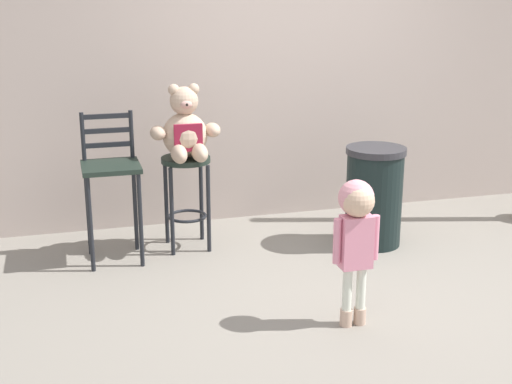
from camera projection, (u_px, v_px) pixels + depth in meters
name	position (u px, v px, depth m)	size (l,w,h in m)	color
ground_plane	(362.00, 289.00, 4.84)	(24.00, 24.00, 0.00)	gray
building_wall	(282.00, 19.00, 6.09)	(6.60, 0.30, 3.42)	#B3A298
bar_stool_with_teddy	(186.00, 184.00, 5.47)	(0.38, 0.38, 0.73)	black
teddy_bear	(186.00, 131.00, 5.33)	(0.53, 0.48, 0.56)	tan
child_walking	(356.00, 222.00, 4.16)	(0.29, 0.23, 0.91)	#C7A58F
trash_bin	(374.00, 196.00, 5.58)	(0.47, 0.47, 0.79)	black
bar_chair_empty	(111.00, 175.00, 5.19)	(0.42, 0.42, 1.10)	black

